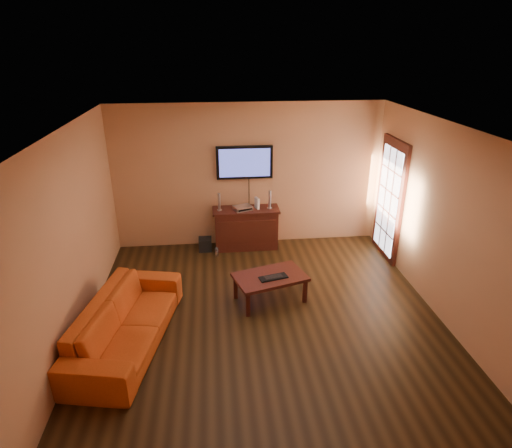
{
  "coord_description": "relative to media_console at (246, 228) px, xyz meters",
  "views": [
    {
      "loc": [
        -0.67,
        -5.17,
        3.68
      ],
      "look_at": [
        -0.04,
        0.8,
        1.1
      ],
      "focal_mm": 30.0,
      "sensor_mm": 36.0,
      "label": 1
    }
  ],
  "objects": [
    {
      "name": "speaker_left",
      "position": [
        -0.49,
        -0.01,
        0.54
      ],
      "size": [
        0.09,
        0.09,
        0.33
      ],
      "color": "silver",
      "rests_on": "media_console"
    },
    {
      "name": "subwoofer",
      "position": [
        -0.79,
        -0.05,
        -0.28
      ],
      "size": [
        0.24,
        0.24,
        0.24
      ],
      "primitive_type": "cube",
      "rotation": [
        0.0,
        0.0,
        0.0
      ],
      "color": "black",
      "rests_on": "ground"
    },
    {
      "name": "sofa",
      "position": [
        -1.78,
        -2.68,
        0.04
      ],
      "size": [
        1.09,
        2.31,
        0.87
      ],
      "primitive_type": "imported",
      "rotation": [
        0.0,
        0.0,
        1.37
      ],
      "color": "#C44915",
      "rests_on": "ground"
    },
    {
      "name": "keyboard",
      "position": [
        0.24,
        -1.95,
        0.04
      ],
      "size": [
        0.45,
        0.26,
        0.03
      ],
      "color": "black",
      "rests_on": "coffee_table"
    },
    {
      "name": "bottle",
      "position": [
        -0.58,
        -0.33,
        -0.31
      ],
      "size": [
        0.06,
        0.06,
        0.18
      ],
      "color": "white",
      "rests_on": "ground"
    },
    {
      "name": "television",
      "position": [
        0.0,
        0.2,
        1.23
      ],
      "size": [
        1.04,
        0.08,
        0.61
      ],
      "color": "black",
      "rests_on": "ground"
    },
    {
      "name": "coffee_table",
      "position": [
        0.21,
        -1.88,
        -0.02
      ],
      "size": [
        1.19,
        0.91,
        0.43
      ],
      "color": "#39130D",
      "rests_on": "ground"
    },
    {
      "name": "room_walls",
      "position": [
        0.07,
        -1.63,
        1.29
      ],
      "size": [
        5.0,
        5.0,
        5.0
      ],
      "color": "tan",
      "rests_on": "ground"
    },
    {
      "name": "av_receiver",
      "position": [
        -0.06,
        -0.03,
        0.43
      ],
      "size": [
        0.39,
        0.33,
        0.07
      ],
      "primitive_type": "cube",
      "rotation": [
        0.0,
        0.0,
        0.38
      ],
      "color": "silver",
      "rests_on": "media_console"
    },
    {
      "name": "media_console",
      "position": [
        0.0,
        0.0,
        0.0
      ],
      "size": [
        1.24,
        0.48,
        0.79
      ],
      "color": "#39130D",
      "rests_on": "ground"
    },
    {
      "name": "ground_plane",
      "position": [
        0.07,
        -2.25,
        -0.4
      ],
      "size": [
        5.0,
        5.0,
        0.0
      ],
      "primitive_type": "plane",
      "color": "black",
      "rests_on": "ground"
    },
    {
      "name": "speaker_right",
      "position": [
        0.45,
        -0.01,
        0.55
      ],
      "size": [
        0.1,
        0.1,
        0.35
      ],
      "color": "silver",
      "rests_on": "media_console"
    },
    {
      "name": "game_console",
      "position": [
        0.21,
        0.01,
        0.5
      ],
      "size": [
        0.09,
        0.16,
        0.21
      ],
      "primitive_type": "cube",
      "rotation": [
        0.0,
        0.0,
        0.29
      ],
      "color": "white",
      "rests_on": "media_console"
    },
    {
      "name": "french_door",
      "position": [
        2.53,
        -0.55,
        0.65
      ],
      "size": [
        0.07,
        1.02,
        2.22
      ],
      "color": "#39130D",
      "rests_on": "ground"
    }
  ]
}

